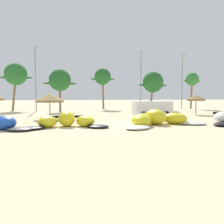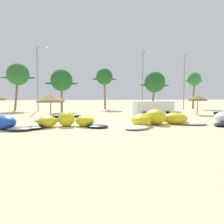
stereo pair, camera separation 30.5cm
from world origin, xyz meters
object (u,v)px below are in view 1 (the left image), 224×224
(parked_van, at_px, (151,107))
(palm_right_of_gap, at_px, (192,80))
(kite_left_of_center, at_px, (158,119))
(palm_center_left, at_px, (103,77))
(lamppost_east_center, at_px, (141,78))
(beach_umbrella_near_palms, at_px, (196,98))
(beach_umbrella_middle, at_px, (50,98))
(lamppost_east, at_px, (183,79))
(kite_left, at_px, (67,121))
(palm_left_of_gap, at_px, (60,80))
(lamppost_west_center, at_px, (36,75))
(palm_center_right, at_px, (153,82))
(palm_left, at_px, (16,75))

(parked_van, height_order, palm_right_of_gap, palm_right_of_gap)
(kite_left_of_center, bearing_deg, palm_right_of_gap, 52.24)
(palm_center_left, xyz_separation_m, lamppost_east_center, (6.22, -4.15, -0.39))
(beach_umbrella_near_palms, height_order, lamppost_east_center, lamppost_east_center)
(beach_umbrella_middle, height_order, lamppost_east, lamppost_east)
(kite_left_of_center, distance_m, beach_umbrella_near_palms, 13.08)
(kite_left_of_center, height_order, palm_center_left, palm_center_left)
(beach_umbrella_near_palms, xyz_separation_m, lamppost_east_center, (-3.70, 11.04, 3.46))
(kite_left, xyz_separation_m, lamppost_east, (22.07, 20.44, 5.33))
(parked_van, xyz_separation_m, palm_center_left, (-3.14, 16.22, 4.99))
(kite_left, height_order, palm_left_of_gap, palm_left_of_gap)
(palm_right_of_gap, bearing_deg, kite_left, -138.92)
(beach_umbrella_near_palms, height_order, lamppost_west_center, lamppost_west_center)
(parked_van, distance_m, lamppost_east_center, 13.28)
(lamppost_east_center, bearing_deg, kite_left, -124.50)
(kite_left, relative_size, lamppost_east_center, 0.66)
(palm_center_right, distance_m, palm_right_of_gap, 9.38)
(parked_van, distance_m, palm_left, 24.65)
(kite_left, bearing_deg, parked_van, 35.68)
(kite_left_of_center, bearing_deg, palm_center_right, 68.32)
(beach_umbrella_middle, height_order, palm_left, palm_left)
(beach_umbrella_middle, xyz_separation_m, lamppost_east, (23.73, 13.49, 3.52))
(parked_van, bearing_deg, palm_center_left, 100.97)
(beach_umbrella_middle, height_order, palm_right_of_gap, palm_right_of_gap)
(palm_center_right, bearing_deg, palm_left_of_gap, -176.94)
(palm_center_left, distance_m, lamppost_east, 15.25)
(palm_center_left, bearing_deg, palm_center_right, -25.92)
(kite_left_of_center, xyz_separation_m, palm_left_of_gap, (-8.34, 19.12, 4.47))
(palm_center_right, xyz_separation_m, lamppost_east_center, (-2.23, -0.04, 0.74))
(beach_umbrella_near_palms, relative_size, lamppost_east_center, 0.25)
(palm_left_of_gap, bearing_deg, beach_umbrella_middle, -94.86)
(kite_left, bearing_deg, lamppost_west_center, 102.06)
(palm_left, bearing_deg, kite_left_of_center, -56.16)
(parked_van, height_order, lamppost_east_center, lamppost_east_center)
(palm_center_left, height_order, lamppost_east_center, lamppost_east_center)
(kite_left, relative_size, palm_center_left, 0.89)
(parked_van, relative_size, lamppost_east_center, 0.45)
(beach_umbrella_near_palms, xyz_separation_m, palm_right_of_gap, (7.65, 13.14, 3.46))
(palm_left, xyz_separation_m, palm_left_of_gap, (7.41, -4.37, -1.19))
(kite_left, bearing_deg, kite_left_of_center, -3.51)
(kite_left, bearing_deg, palm_center_left, 73.13)
(parked_van, height_order, palm_center_left, palm_center_left)
(parked_van, relative_size, palm_right_of_gap, 0.66)
(palm_center_right, bearing_deg, lamppost_west_center, 175.88)
(beach_umbrella_middle, bearing_deg, lamppost_west_center, 101.39)
(palm_center_right, height_order, lamppost_west_center, lamppost_west_center)
(lamppost_west_center, bearing_deg, lamppost_east, -1.13)
(palm_right_of_gap, distance_m, lamppost_east, 2.90)
(lamppost_west_center, xyz_separation_m, lamppost_east, (26.55, -0.52, -0.13))
(lamppost_west_center, bearing_deg, lamppost_east_center, -4.76)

